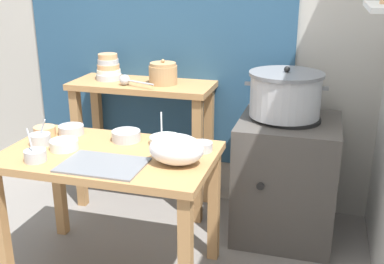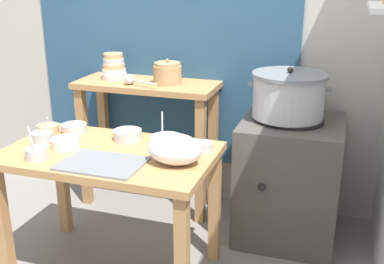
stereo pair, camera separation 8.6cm
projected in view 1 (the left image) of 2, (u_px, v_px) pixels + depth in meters
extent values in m
cube|color=#B2ADA3|center=(194.00, 19.00, 3.17)|extent=(4.40, 0.10, 2.60)
cube|color=navy|center=(156.00, 11.00, 3.16)|extent=(1.90, 0.02, 2.10)
cube|color=#B27F4C|center=(109.00, 156.00, 2.42)|extent=(1.10, 0.66, 0.04)
cube|color=#B27F4C|center=(1.00, 230.00, 2.41)|extent=(0.06, 0.06, 0.68)
cube|color=#B27F4C|center=(186.00, 261.00, 2.15)|extent=(0.06, 0.06, 0.68)
cube|color=#B27F4C|center=(59.00, 185.00, 2.92)|extent=(0.06, 0.06, 0.68)
cube|color=#B27F4C|center=(214.00, 206.00, 2.66)|extent=(0.06, 0.06, 0.68)
cube|color=#B27F4C|center=(142.00, 85.00, 3.14)|extent=(0.96, 0.40, 0.04)
cube|color=#B27F4C|center=(79.00, 149.00, 3.26)|extent=(0.06, 0.06, 0.86)
cube|color=#B27F4C|center=(197.00, 162.00, 3.03)|extent=(0.06, 0.06, 0.86)
cube|color=#B27F4C|center=(99.00, 135.00, 3.53)|extent=(0.06, 0.06, 0.86)
cube|color=#B27F4C|center=(209.00, 146.00, 3.31)|extent=(0.06, 0.06, 0.86)
cube|color=#4C4742|center=(286.00, 178.00, 2.92)|extent=(0.60, 0.60, 0.76)
cylinder|color=black|center=(290.00, 119.00, 2.79)|extent=(0.36, 0.36, 0.02)
cylinder|color=black|center=(260.00, 186.00, 2.65)|extent=(0.04, 0.02, 0.04)
cylinder|color=#B7BABF|center=(285.00, 96.00, 2.78)|extent=(0.42, 0.42, 0.25)
cylinder|color=slate|center=(287.00, 74.00, 2.73)|extent=(0.44, 0.44, 0.02)
sphere|color=black|center=(287.00, 69.00, 2.73)|extent=(0.04, 0.04, 0.04)
cube|color=slate|center=(248.00, 83.00, 2.82)|extent=(0.04, 0.02, 0.02)
cube|color=slate|center=(326.00, 88.00, 2.70)|extent=(0.04, 0.02, 0.02)
cylinder|color=tan|center=(163.00, 75.00, 3.07)|extent=(0.19, 0.19, 0.12)
cylinder|color=tan|center=(163.00, 64.00, 3.05)|extent=(0.17, 0.17, 0.02)
sphere|color=tan|center=(163.00, 61.00, 3.04)|extent=(0.02, 0.02, 0.02)
cylinder|color=#B7BABF|center=(109.00, 77.00, 3.21)|extent=(0.17, 0.17, 0.04)
cylinder|color=silver|center=(109.00, 72.00, 3.20)|extent=(0.16, 0.16, 0.03)
cylinder|color=tan|center=(108.00, 67.00, 3.18)|extent=(0.15, 0.15, 0.04)
cylinder|color=#B7BABF|center=(108.00, 62.00, 3.17)|extent=(0.14, 0.14, 0.04)
cylinder|color=tan|center=(108.00, 56.00, 3.16)|extent=(0.13, 0.13, 0.04)
sphere|color=#B7BABF|center=(125.00, 80.00, 3.05)|extent=(0.07, 0.07, 0.07)
cylinder|color=#B7BABF|center=(141.00, 83.00, 2.97)|extent=(0.20, 0.08, 0.01)
cube|color=slate|center=(104.00, 165.00, 2.24)|extent=(0.40, 0.28, 0.01)
ellipsoid|color=white|center=(176.00, 149.00, 2.24)|extent=(0.27, 0.20, 0.15)
cylinder|color=silver|center=(64.00, 145.00, 2.45)|extent=(0.15, 0.15, 0.05)
cylinder|color=brown|center=(64.00, 141.00, 2.44)|extent=(0.13, 0.13, 0.01)
cylinder|color=silver|center=(166.00, 140.00, 2.53)|extent=(0.18, 0.18, 0.04)
cylinder|color=beige|center=(166.00, 138.00, 2.52)|extent=(0.15, 0.15, 0.01)
cylinder|color=#B7BABF|center=(162.00, 129.00, 2.50)|extent=(0.04, 0.09, 0.17)
cylinder|color=tan|center=(45.00, 131.00, 2.65)|extent=(0.12, 0.12, 0.05)
cylinder|color=brown|center=(44.00, 128.00, 2.64)|extent=(0.10, 0.10, 0.01)
cylinder|color=#B7BABF|center=(126.00, 136.00, 2.57)|extent=(0.16, 0.16, 0.06)
cylinder|color=maroon|center=(126.00, 132.00, 2.56)|extent=(0.13, 0.13, 0.01)
cylinder|color=#B7BABF|center=(35.00, 156.00, 2.29)|extent=(0.11, 0.11, 0.06)
cylinder|color=#BFB28C|center=(35.00, 151.00, 2.29)|extent=(0.09, 0.09, 0.01)
cylinder|color=#B7BABF|center=(31.00, 146.00, 2.27)|extent=(0.07, 0.05, 0.16)
cylinder|color=#B7BABF|center=(71.00, 130.00, 2.67)|extent=(0.14, 0.14, 0.05)
cylinder|color=beige|center=(71.00, 127.00, 2.67)|extent=(0.12, 0.12, 0.01)
cylinder|color=#B7BABF|center=(202.00, 147.00, 2.43)|extent=(0.11, 0.11, 0.05)
cylinder|color=brown|center=(202.00, 143.00, 2.42)|extent=(0.09, 0.09, 0.01)
cylinder|color=#B7BABF|center=(40.00, 140.00, 2.51)|extent=(0.11, 0.11, 0.06)
cylinder|color=#BFB28C|center=(40.00, 135.00, 2.50)|extent=(0.10, 0.10, 0.01)
cylinder|color=#B7BABF|center=(41.00, 131.00, 2.50)|extent=(0.08, 0.03, 0.14)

